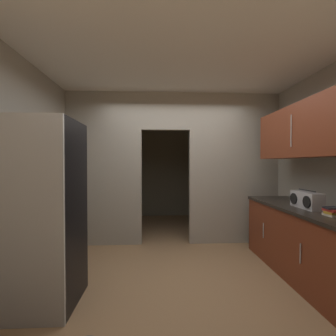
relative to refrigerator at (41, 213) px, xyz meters
name	(u,v)px	position (x,y,z in m)	size (l,w,h in m)	color
ground	(183,283)	(1.49, 0.36, -0.94)	(20.00, 20.00, 0.00)	#93704C
kitchen_overhead_slab	(179,69)	(1.49, 0.79, 1.79)	(4.18, 6.87, 0.06)	silver
kitchen_partition	(176,165)	(1.52, 1.80, 0.48)	(3.78, 0.12, 2.70)	#9E998C
adjoining_room_shell	(169,167)	(1.49, 3.49, 0.41)	(3.78, 2.38, 2.70)	gray
refrigerator	(41,213)	(0.00, 0.00, 0.00)	(0.73, 0.73, 1.87)	black
lower_cabinet_run	(304,241)	(3.05, 0.46, -0.49)	(0.66, 2.01, 0.89)	maroon
upper_cabinet_counterside	(305,131)	(3.05, 0.46, 0.91)	(0.36, 1.81, 0.67)	maroon
boombox	(307,200)	(3.01, 0.36, 0.05)	(0.18, 0.44, 0.23)	#B2B2B7
book_stack	(332,212)	(3.00, -0.07, 0.00)	(0.14, 0.16, 0.09)	beige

